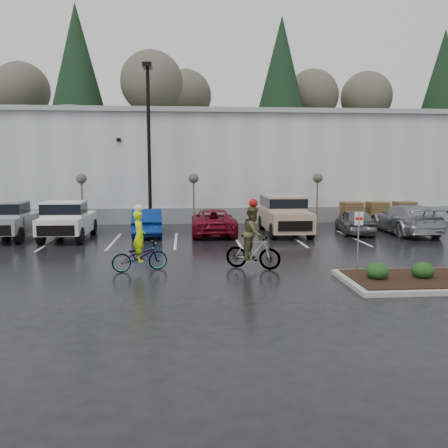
{
  "coord_description": "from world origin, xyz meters",
  "views": [
    {
      "loc": [
        -2.04,
        -15.18,
        3.82
      ],
      "look_at": [
        -0.43,
        4.15,
        1.3
      ],
      "focal_mm": 38.0,
      "sensor_mm": 36.0,
      "label": 1
    }
  ],
  "objects": [
    {
      "name": "sapling_east",
      "position": [
        6.0,
        13.0,
        2.73
      ],
      "size": [
        0.6,
        0.6,
        3.2
      ],
      "color": "#4A351D",
      "rests_on": "ground"
    },
    {
      "name": "pallet_stack_a",
      "position": [
        8.5,
        14.0,
        0.68
      ],
      "size": [
        1.2,
        1.2,
        1.35
      ],
      "primitive_type": "cube",
      "color": "#4A351D",
      "rests_on": "ground"
    },
    {
      "name": "car_far_silver",
      "position": [
        9.86,
        9.32,
        0.8
      ],
      "size": [
        2.31,
        5.53,
        1.6
      ],
      "primitive_type": "imported",
      "rotation": [
        0.0,
        0.0,
        3.13
      ],
      "color": "#9A9CA1",
      "rests_on": "ground"
    },
    {
      "name": "shrub_a",
      "position": [
        4.0,
        -1.0,
        0.41
      ],
      "size": [
        0.7,
        0.7,
        0.52
      ],
      "primitive_type": "ellipsoid",
      "color": "#133813",
      "rests_on": "curb_island"
    },
    {
      "name": "wooded_ridge",
      "position": [
        0.0,
        45.0,
        3.0
      ],
      "size": [
        80.0,
        25.0,
        6.0
      ],
      "primitive_type": "cube",
      "color": "#273E1A",
      "rests_on": "ground"
    },
    {
      "name": "fire_lane_sign",
      "position": [
        3.8,
        0.2,
        1.41
      ],
      "size": [
        0.3,
        0.05,
        2.2
      ],
      "color": "gray",
      "rests_on": "ground"
    },
    {
      "name": "car_blue",
      "position": [
        -4.04,
        9.91,
        0.71
      ],
      "size": [
        1.82,
        4.42,
        1.42
      ],
      "primitive_type": "imported",
      "rotation": [
        0.0,
        0.0,
        3.22
      ],
      "color": "navy",
      "rests_on": "ground"
    },
    {
      "name": "cyclist_olive",
      "position": [
        0.4,
        1.5,
        0.91
      ],
      "size": [
        2.02,
        1.3,
        2.54
      ],
      "rotation": [
        0.0,
        0.0,
        1.16
      ],
      "color": "#3F3F44",
      "rests_on": "ground"
    },
    {
      "name": "warehouse",
      "position": [
        0.0,
        21.99,
        3.65
      ],
      "size": [
        60.5,
        15.5,
        7.2
      ],
      "color": "#B5B8BA",
      "rests_on": "ground"
    },
    {
      "name": "ground",
      "position": [
        0.0,
        0.0,
        0.0
      ],
      "size": [
        120.0,
        120.0,
        0.0
      ],
      "primitive_type": "plane",
      "color": "black",
      "rests_on": "ground"
    },
    {
      "name": "pallet_stack_b",
      "position": [
        10.2,
        14.0,
        0.68
      ],
      "size": [
        1.2,
        1.2,
        1.35
      ],
      "primitive_type": "cube",
      "color": "#4A351D",
      "rests_on": "ground"
    },
    {
      "name": "sapling_mid",
      "position": [
        -1.5,
        13.0,
        2.73
      ],
      "size": [
        0.6,
        0.6,
        3.2
      ],
      "color": "#4A351D",
      "rests_on": "ground"
    },
    {
      "name": "car_red",
      "position": [
        -0.52,
        9.88,
        0.69
      ],
      "size": [
        2.34,
        4.98,
        1.38
      ],
      "primitive_type": "imported",
      "rotation": [
        0.0,
        0.0,
        3.13
      ],
      "color": "maroon",
      "rests_on": "ground"
    },
    {
      "name": "cyclist_hivis",
      "position": [
        -3.65,
        1.5,
        0.73
      ],
      "size": [
        2.07,
        1.21,
        2.37
      ],
      "rotation": [
        0.0,
        0.0,
        1.86
      ],
      "color": "#3F3F44",
      "rests_on": "ground"
    },
    {
      "name": "car_grey",
      "position": [
        7.14,
        9.56,
        0.68
      ],
      "size": [
        2.1,
        4.15,
        1.36
      ],
      "primitive_type": "imported",
      "rotation": [
        0.0,
        0.0,
        3.01
      ],
      "color": "#5A5B5E",
      "rests_on": "ground"
    },
    {
      "name": "lamppost",
      "position": [
        -4.0,
        12.0,
        5.69
      ],
      "size": [
        0.5,
        1.0,
        9.22
      ],
      "color": "black",
      "rests_on": "ground"
    },
    {
      "name": "pickup_silver",
      "position": [
        -10.78,
        9.48,
        0.98
      ],
      "size": [
        2.1,
        5.2,
        1.96
      ],
      "primitive_type": null,
      "color": "#9FA2A6",
      "rests_on": "ground"
    },
    {
      "name": "sapling_west",
      "position": [
        -8.0,
        13.0,
        2.73
      ],
      "size": [
        0.6,
        0.6,
        3.2
      ],
      "color": "#4A351D",
      "rests_on": "ground"
    },
    {
      "name": "suv_tan",
      "position": [
        3.32,
        9.81,
        1.03
      ],
      "size": [
        2.2,
        5.1,
        2.06
      ],
      "primitive_type": null,
      "color": "tan",
      "rests_on": "ground"
    },
    {
      "name": "pickup_white",
      "position": [
        -7.88,
        9.19,
        0.98
      ],
      "size": [
        2.1,
        5.2,
        1.96
      ],
      "primitive_type": null,
      "color": "silver",
      "rests_on": "ground"
    },
    {
      "name": "shrub_b",
      "position": [
        5.5,
        -1.0,
        0.41
      ],
      "size": [
        0.7,
        0.7,
        0.52
      ],
      "primitive_type": "ellipsoid",
      "color": "#133813",
      "rests_on": "curb_island"
    },
    {
      "name": "pallet_stack_c",
      "position": [
        12.0,
        14.0,
        0.68
      ],
      "size": [
        1.2,
        1.2,
        1.35
      ],
      "primitive_type": "cube",
      "color": "#4A351D",
      "rests_on": "ground"
    }
  ]
}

